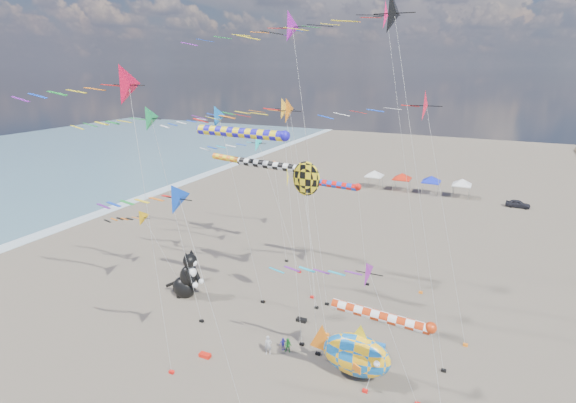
% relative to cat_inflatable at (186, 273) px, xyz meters
% --- Properties ---
extents(delta_kite_0, '(12.24, 2.62, 20.07)m').
position_rel_cat_inflatable_xyz_m(delta_kite_0, '(20.58, 2.78, 16.09)').
color(delta_kite_0, red).
rests_on(delta_kite_0, ground).
extents(delta_kite_1, '(12.83, 2.16, 19.42)m').
position_rel_cat_inflatable_xyz_m(delta_kite_1, '(9.22, -0.54, 15.56)').
color(delta_kite_1, orange).
rests_on(delta_kite_1, ground).
extents(delta_kite_2, '(8.92, 2.15, 18.43)m').
position_rel_cat_inflatable_xyz_m(delta_kite_2, '(3.90, 1.97, 14.63)').
color(delta_kite_2, blue).
rests_on(delta_kite_2, ground).
extents(delta_kite_3, '(13.51, 2.14, 18.97)m').
position_rel_cat_inflatable_xyz_m(delta_kite_3, '(5.74, 4.80, 15.10)').
color(delta_kite_3, '#FFAF23').
rests_on(delta_kite_3, ground).
extents(delta_kite_4, '(8.32, 1.96, 15.42)m').
position_rel_cat_inflatable_xyz_m(delta_kite_4, '(10.14, -11.57, 11.68)').
color(delta_kite_4, '#0E3EBA').
rests_on(delta_kite_4, ground).
extents(delta_kite_5, '(12.91, 2.84, 21.90)m').
position_rel_cat_inflatable_xyz_m(delta_kite_5, '(2.89, -9.84, 17.80)').
color(delta_kite_5, red).
rests_on(delta_kite_5, ground).
extents(delta_kite_6, '(7.59, 1.83, 7.95)m').
position_rel_cat_inflatable_xyz_m(delta_kite_6, '(-5.18, 1.72, 4.27)').
color(delta_kite_6, gold).
rests_on(delta_kite_6, ground).
extents(delta_kite_7, '(11.09, 1.95, 14.80)m').
position_rel_cat_inflatable_xyz_m(delta_kite_7, '(2.77, 9.38, 11.04)').
color(delta_kite_7, '#1EDADE').
rests_on(delta_kite_7, ground).
extents(delta_kite_8, '(15.41, 2.64, 27.04)m').
position_rel_cat_inflatable_xyz_m(delta_kite_8, '(14.89, 10.18, 23.00)').
color(delta_kite_8, '#FC165E').
rests_on(delta_kite_8, ground).
extents(delta_kite_9, '(11.97, 2.14, 18.77)m').
position_rel_cat_inflatable_xyz_m(delta_kite_9, '(-0.64, -3.24, 14.92)').
color(delta_kite_9, '#188646').
rests_on(delta_kite_9, ground).
extents(delta_kite_10, '(14.60, 2.84, 26.12)m').
position_rel_cat_inflatable_xyz_m(delta_kite_10, '(19.15, -1.26, 22.02)').
color(delta_kite_10, black).
rests_on(delta_kite_10, ground).
extents(delta_kite_11, '(8.93, 1.94, 10.22)m').
position_rel_cat_inflatable_xyz_m(delta_kite_11, '(19.69, -5.56, 6.48)').
color(delta_kite_11, '#831D90').
rests_on(delta_kite_11, ground).
extents(delta_kite_12, '(14.03, 2.81, 26.15)m').
position_rel_cat_inflatable_xyz_m(delta_kite_12, '(8.89, 4.16, 22.05)').
color(delta_kite_12, '#96169D').
rests_on(delta_kite_12, ground).
extents(windsock_0, '(6.92, 0.72, 10.60)m').
position_rel_cat_inflatable_xyz_m(windsock_0, '(11.59, 9.66, 7.73)').
color(windsock_0, red).
rests_on(windsock_0, ground).
extents(windsock_1, '(8.14, 0.75, 13.51)m').
position_rel_cat_inflatable_xyz_m(windsock_1, '(7.96, 3.14, 10.63)').
color(windsock_1, black).
rests_on(windsock_1, ground).
extents(windsock_2, '(9.61, 0.72, 11.62)m').
position_rel_cat_inflatable_xyz_m(windsock_2, '(0.32, 11.36, 8.77)').
color(windsock_2, orange).
rests_on(windsock_2, ground).
extents(windsock_3, '(8.98, 0.78, 17.16)m').
position_rel_cat_inflatable_xyz_m(windsock_3, '(8.59, -2.66, 14.26)').
color(windsock_3, '#1B13C2').
rests_on(windsock_3, ground).
extents(windsock_4, '(7.56, 0.68, 7.67)m').
position_rel_cat_inflatable_xyz_m(windsock_4, '(20.85, -7.80, 4.84)').
color(windsock_4, red).
rests_on(windsock_4, ground).
extents(angelfish_kite, '(3.74, 3.02, 14.78)m').
position_rel_cat_inflatable_xyz_m(angelfish_kite, '(12.75, -1.30, 10.92)').
color(angelfish_kite, yellow).
rests_on(angelfish_kite, ground).
extents(cat_inflatable, '(3.64, 1.87, 4.87)m').
position_rel_cat_inflatable_xyz_m(cat_inflatable, '(0.00, 0.00, 0.00)').
color(cat_inflatable, black).
rests_on(cat_inflatable, ground).
extents(fish_inflatable, '(6.61, 2.78, 4.53)m').
position_rel_cat_inflatable_xyz_m(fish_inflatable, '(18.35, -4.80, -0.41)').
color(fish_inflatable, '#1267B8').
rests_on(fish_inflatable, ground).
extents(person_adult, '(0.68, 0.60, 1.57)m').
position_rel_cat_inflatable_xyz_m(person_adult, '(11.39, -4.81, -1.65)').
color(person_adult, '#98989E').
rests_on(person_adult, ground).
extents(child_green, '(0.63, 0.52, 1.22)m').
position_rel_cat_inflatable_xyz_m(child_green, '(12.72, -3.97, -1.83)').
color(child_green, '#207C2C').
rests_on(child_green, ground).
extents(child_blue, '(0.59, 0.63, 1.04)m').
position_rel_cat_inflatable_xyz_m(child_blue, '(12.19, -3.81, -1.91)').
color(child_blue, '#2A25A0').
rests_on(child_blue, ground).
extents(kite_bag_0, '(0.90, 0.44, 0.30)m').
position_rel_cat_inflatable_xyz_m(kite_bag_0, '(11.92, 0.52, -2.28)').
color(kite_bag_0, black).
rests_on(kite_bag_0, ground).
extents(kite_bag_1, '(0.90, 0.44, 0.30)m').
position_rel_cat_inflatable_xyz_m(kite_bag_1, '(7.15, -7.22, -2.28)').
color(kite_bag_1, red).
rests_on(kite_bag_1, ground).
extents(kite_bag_2, '(0.90, 0.44, 0.30)m').
position_rel_cat_inflatable_xyz_m(kite_bag_2, '(19.04, -0.28, -2.28)').
color(kite_bag_2, blue).
rests_on(kite_bag_2, ground).
extents(tent_row, '(19.20, 4.20, 3.80)m').
position_rel_cat_inflatable_xyz_m(tent_row, '(13.69, 47.29, 0.72)').
color(tent_row, silver).
rests_on(tent_row, ground).
extents(parked_car, '(3.64, 1.66, 1.21)m').
position_rel_cat_inflatable_xyz_m(parked_car, '(29.88, 45.29, -1.83)').
color(parked_car, '#26262D').
rests_on(parked_car, ground).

